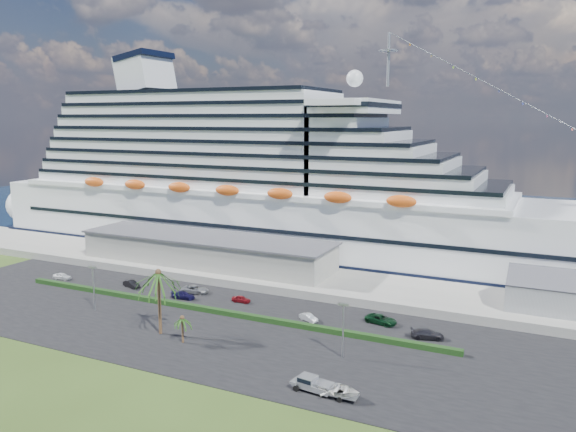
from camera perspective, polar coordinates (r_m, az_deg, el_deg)
The scene contains 21 objects.
ground at distance 87.26m, azimuth -9.14°, elevation -13.69°, with size 420.00×420.00×0.00m, color #304517.
asphalt_lot at distance 95.77m, azimuth -5.35°, elevation -11.37°, with size 140.00×38.00×0.12m, color black.
wharf at distance 119.97m, azimuth 1.76°, elevation -6.49°, with size 240.00×20.00×1.80m, color gray.
water at distance 203.84m, azimuth 11.96°, elevation -0.13°, with size 420.00×160.00×0.02m, color #0B1932.
cruise_ship at distance 147.17m, azimuth -2.15°, elevation 2.85°, with size 191.00×38.00×54.00m.
terminal_building at distance 130.60m, azimuth -8.34°, elevation -3.36°, with size 61.00×15.00×6.30m.
hedge at distance 103.57m, azimuth -7.79°, elevation -9.46°, with size 88.00×1.10×0.90m, color black.
lamp_post_left at distance 108.36m, azimuth -19.16°, elevation -6.40°, with size 1.60×0.35×8.27m.
lamp_post_right at distance 83.33m, azimuth 5.63°, elevation -10.80°, with size 1.60×0.35×8.27m.
palm_tall at distance 92.84m, azimuth -13.02°, elevation -6.32°, with size 8.82×8.82×11.13m.
palm_short at distance 90.23m, azimuth -10.69°, elevation -10.42°, with size 3.53×3.53×4.56m.
parked_car_0 at distance 132.30m, azimuth -21.97°, elevation -5.69°, with size 1.65×4.09×1.40m, color white.
parked_car_1 at distance 121.56m, azimuth -15.61°, elevation -6.67°, with size 1.53×4.38×1.44m, color black.
parked_car_2 at distance 114.97m, azimuth -9.43°, elevation -7.36°, with size 2.53×5.48×1.52m, color gray.
parked_car_3 at distance 111.95m, azimuth -10.61°, elevation -7.92°, with size 1.92×4.72×1.37m, color #151240.
parked_car_4 at distance 108.38m, azimuth -4.78°, elevation -8.41°, with size 1.47×3.66×1.25m, color maroon.
parked_car_5 at distance 98.64m, azimuth 2.10°, elevation -10.27°, with size 1.29×3.71×1.22m, color #B8BBC0.
parked_car_6 at distance 98.64m, azimuth 9.43°, elevation -10.31°, with size 2.52×5.46×1.52m, color black.
parked_car_7 at distance 93.82m, azimuth 13.97°, elevation -11.56°, with size 2.13×5.25×1.52m, color #242329.
pickup_truck at distance 75.17m, azimuth 2.44°, elevation -16.62°, with size 5.72×2.73×1.94m.
boat_trailer at distance 73.62m, azimuth 5.21°, elevation -17.17°, with size 6.06×3.87×1.75m.
Camera 1 is at (45.98, -65.52, 34.73)m, focal length 35.00 mm.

